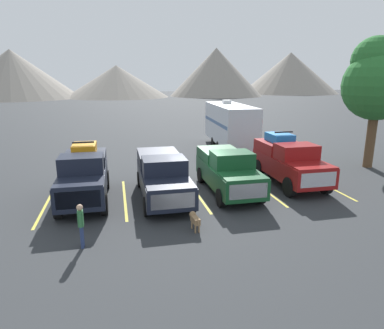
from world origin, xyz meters
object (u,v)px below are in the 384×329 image
Objects in this scene: dog at (194,219)px; pickup_truck_d at (289,160)px; person_a at (81,223)px; camper_trailer_a at (230,124)px; pickup_truck_a at (84,175)px; pickup_truck_b at (162,175)px; pickup_truck_c at (228,170)px.

pickup_truck_d is at bearing 36.38° from dog.
camper_trailer_a is at bearing 55.30° from person_a.
dog is at bearing 7.53° from person_a.
person_a is (0.24, -4.68, -0.35)m from pickup_truck_a.
pickup_truck_b reaches higher than person_a.
pickup_truck_d is 11.34m from person_a.
pickup_truck_d is (6.84, 0.73, 0.16)m from pickup_truck_b.
person_a is at bearing -145.56° from pickup_truck_c.
pickup_truck_c is (6.79, -0.19, -0.13)m from pickup_truck_a.
pickup_truck_b is 3.24m from pickup_truck_c.
pickup_truck_a reaches higher than dog.
pickup_truck_b is 0.65× the size of camper_trailer_a.
pickup_truck_a reaches higher than pickup_truck_c.
pickup_truck_c is (3.24, 0.14, 0.01)m from pickup_truck_b.
camper_trailer_a is 17.67m from person_a.
camper_trailer_a reaches higher than pickup_truck_d.
dog is at bearing -143.62° from pickup_truck_d.
camper_trailer_a reaches higher than pickup_truck_a.
camper_trailer_a is at bearing 90.59° from pickup_truck_d.
pickup_truck_c is at bearing -170.69° from pickup_truck_d.
pickup_truck_a reaches higher than person_a.
dog is (3.96, 0.52, -0.45)m from person_a.
dog is (-6.18, -4.55, -0.82)m from pickup_truck_d.
pickup_truck_a is 0.97× the size of pickup_truck_c.
dog is at bearing -80.20° from pickup_truck_b.
pickup_truck_c reaches higher than dog.
pickup_truck_a is 4.70m from person_a.
pickup_truck_c is at bearing 56.92° from dog.
pickup_truck_d is at bearing 9.31° from pickup_truck_c.
person_a is (-3.30, -4.35, -0.21)m from pickup_truck_b.
person_a is at bearing -87.01° from pickup_truck_a.
pickup_truck_a is 6.79m from pickup_truck_c.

